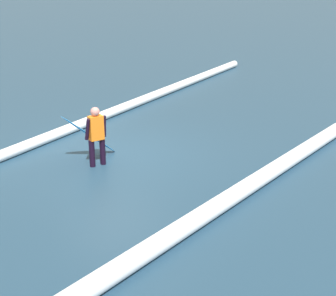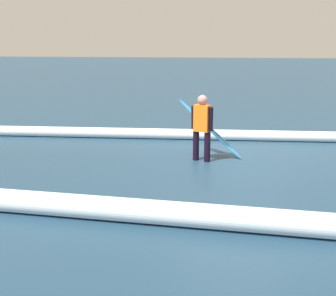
# 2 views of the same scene
# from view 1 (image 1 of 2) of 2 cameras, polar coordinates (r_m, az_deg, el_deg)

# --- Properties ---
(ground_plane) EXTENTS (120.90, 120.90, 0.00)m
(ground_plane) POSITION_cam_1_polar(r_m,az_deg,el_deg) (12.96, -5.83, -0.68)
(ground_plane) COLOR navy
(surfer) EXTENTS (0.49, 0.33, 1.48)m
(surfer) POSITION_cam_1_polar(r_m,az_deg,el_deg) (12.04, -8.20, 1.65)
(surfer) COLOR black
(surfer) RESTS_ON ground_plane
(surfboard) EXTENTS (1.56, 0.59, 1.34)m
(surfboard) POSITION_cam_1_polar(r_m,az_deg,el_deg) (12.49, -9.00, 1.50)
(surfboard) COLOR #268CE5
(surfboard) RESTS_ON ground_plane
(wave_crest_foreground) EXTENTS (22.30, 1.28, 0.28)m
(wave_crest_foreground) POSITION_cam_1_polar(r_m,az_deg,el_deg) (14.24, -12.64, 1.57)
(wave_crest_foreground) COLOR white
(wave_crest_foreground) RESTS_ON ground_plane
(wave_crest_midground) EXTENTS (15.36, 1.42, 0.36)m
(wave_crest_midground) POSITION_cam_1_polar(r_m,az_deg,el_deg) (8.83, -0.69, -10.62)
(wave_crest_midground) COLOR white
(wave_crest_midground) RESTS_ON ground_plane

